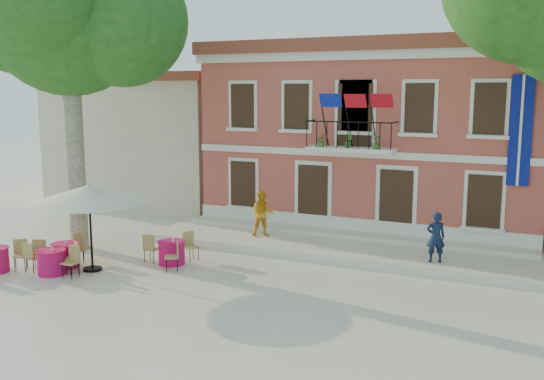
% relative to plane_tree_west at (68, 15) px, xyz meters
% --- Properties ---
extents(ground, '(90.00, 90.00, 0.00)m').
position_rel_plane_tree_west_xyz_m(ground, '(6.53, -0.85, -8.12)').
color(ground, beige).
rests_on(ground, ground).
extents(main_building, '(13.50, 9.59, 7.50)m').
position_rel_plane_tree_west_xyz_m(main_building, '(8.53, 9.14, -4.34)').
color(main_building, '#B54E41').
rests_on(main_building, ground).
extents(neighbor_west, '(9.40, 9.40, 6.40)m').
position_rel_plane_tree_west_xyz_m(neighbor_west, '(-2.97, 10.15, -4.90)').
color(neighbor_west, beige).
rests_on(neighbor_west, ground).
extents(terrace, '(14.00, 3.40, 0.30)m').
position_rel_plane_tree_west_xyz_m(terrace, '(8.53, 3.55, -7.97)').
color(terrace, silver).
rests_on(terrace, ground).
extents(plane_tree_west, '(5.59, 5.59, 10.99)m').
position_rel_plane_tree_west_xyz_m(plane_tree_west, '(0.00, 0.00, 0.00)').
color(plane_tree_west, '#A59E84').
rests_on(plane_tree_west, ground).
extents(patio_umbrella, '(3.65, 3.65, 2.72)m').
position_rel_plane_tree_west_xyz_m(patio_umbrella, '(2.24, -1.87, -5.68)').
color(patio_umbrella, black).
rests_on(patio_umbrella, ground).
extents(pedestrian_navy, '(0.68, 0.57, 1.59)m').
position_rel_plane_tree_west_xyz_m(pedestrian_navy, '(12.01, 2.60, -7.02)').
color(pedestrian_navy, '#101B36').
rests_on(pedestrian_navy, terrace).
extents(pedestrian_orange, '(1.02, 0.94, 1.69)m').
position_rel_plane_tree_west_xyz_m(pedestrian_orange, '(5.65, 3.34, -6.97)').
color(pedestrian_orange, orange).
rests_on(pedestrian_orange, terrace).
extents(cafe_table_0, '(1.93, 0.90, 0.95)m').
position_rel_plane_tree_west_xyz_m(cafe_table_0, '(1.40, -2.73, -7.70)').
color(cafe_table_0, '#CC1362').
rests_on(cafe_table_0, ground).
extents(cafe_table_1, '(1.87, 1.69, 0.95)m').
position_rel_plane_tree_west_xyz_m(cafe_table_1, '(1.19, -1.92, -7.69)').
color(cafe_table_1, '#CC1362').
rests_on(cafe_table_1, ground).
extents(cafe_table_3, '(1.69, 1.87, 0.95)m').
position_rel_plane_tree_west_xyz_m(cafe_table_3, '(4.11, -0.24, -7.69)').
color(cafe_table_3, '#CC1362').
rests_on(cafe_table_3, ground).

